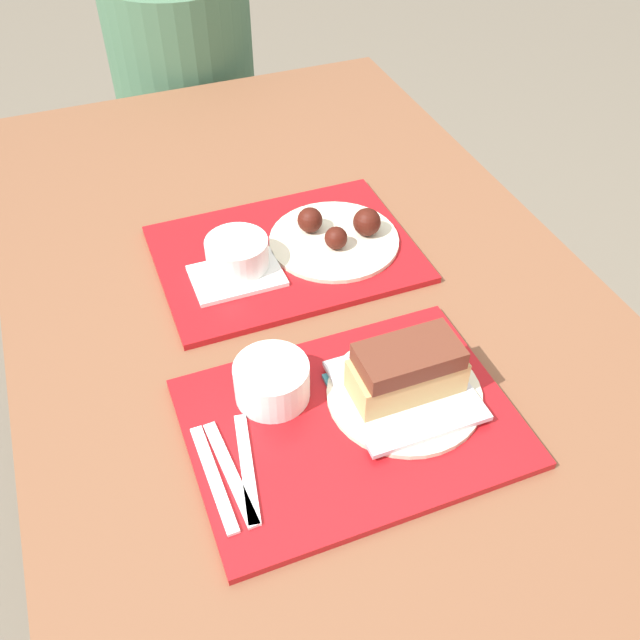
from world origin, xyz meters
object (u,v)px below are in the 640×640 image
Objects in this scene: brisket_sandwich_plate at (406,379)px; wings_plate_far at (337,234)px; bowl_coleslaw_far at (237,253)px; person_seated_across at (183,67)px; tray_near at (351,422)px; tray_far at (288,253)px; bowl_coleslaw_near at (272,380)px.

brisket_sandwich_plate reaches higher than wings_plate_far.
bowl_coleslaw_far is 0.15× the size of person_seated_across.
tray_near and tray_far have the same top height.
person_seated_across is (-0.06, 0.93, -0.07)m from wings_plate_far.
tray_far is 2.01× the size of brisket_sandwich_plate.
brisket_sandwich_plate is 1.30m from person_seated_across.
bowl_coleslaw_far is 0.46× the size of wings_plate_far.
brisket_sandwich_plate is at bearing 8.25° from tray_near.
brisket_sandwich_plate reaches higher than tray_near.
person_seated_across reaches higher than bowl_coleslaw_near.
tray_far is 4.17× the size of bowl_coleslaw_far.
bowl_coleslaw_near is at bearing -97.03° from bowl_coleslaw_far.
bowl_coleslaw_near and wings_plate_far have the same top height.
brisket_sandwich_plate is at bearing -21.74° from bowl_coleslaw_near.
brisket_sandwich_plate is 0.38m from bowl_coleslaw_far.
bowl_coleslaw_near reaches higher than tray_near.
wings_plate_far is at bearing 70.58° from tray_near.
tray_near is 1.31m from person_seated_across.
brisket_sandwich_plate is at bearing -97.34° from wings_plate_far.
brisket_sandwich_plate reaches higher than bowl_coleslaw_far.
bowl_coleslaw_near is 1.00× the size of bowl_coleslaw_far.
tray_near is 0.64× the size of person_seated_across.
bowl_coleslaw_far is at bearing 82.97° from bowl_coleslaw_near.
person_seated_across reaches higher than bowl_coleslaw_far.
person_seated_across reaches higher than tray_near.
brisket_sandwich_plate is 0.37m from wings_plate_far.
tray_near is at bearing -43.50° from bowl_coleslaw_near.
tray_far is (0.04, 0.38, 0.00)m from tray_near.
brisket_sandwich_plate is at bearing -69.04° from bowl_coleslaw_far.
person_seated_across is (0.03, 0.93, -0.05)m from tray_far.
bowl_coleslaw_near is 0.15× the size of person_seated_across.
brisket_sandwich_plate is (0.04, -0.37, 0.04)m from tray_far.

